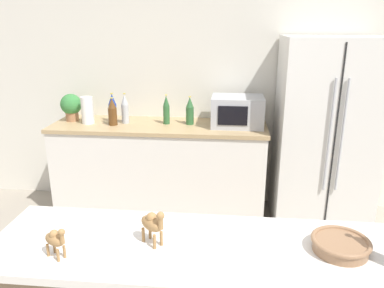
{
  "coord_description": "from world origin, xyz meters",
  "views": [
    {
      "loc": [
        0.24,
        -1.03,
        1.84
      ],
      "look_at": [
        -0.0,
        1.36,
        1.06
      ],
      "focal_mm": 35.0,
      "sensor_mm": 36.0,
      "label": 1
    }
  ],
  "objects_px": {
    "back_bottle_4": "(112,112)",
    "camel_figurine_second": "(55,239)",
    "paper_towel_roll": "(87,110)",
    "fruit_bowl": "(340,245)",
    "camel_figurine": "(153,223)",
    "back_bottle_1": "(113,108)",
    "back_bottle_2": "(166,110)",
    "microwave": "(237,111)",
    "potted_plant": "(71,106)",
    "back_bottle_3": "(190,111)",
    "refrigerator": "(325,135)",
    "back_bottle_0": "(125,109)"
  },
  "relations": [
    {
      "from": "back_bottle_3",
      "to": "camel_figurine",
      "type": "height_order",
      "value": "back_bottle_3"
    },
    {
      "from": "potted_plant",
      "to": "back_bottle_2",
      "type": "distance_m",
      "value": 0.95
    },
    {
      "from": "back_bottle_4",
      "to": "camel_figurine_second",
      "type": "bearing_deg",
      "value": -78.4
    },
    {
      "from": "paper_towel_roll",
      "to": "potted_plant",
      "type": "bearing_deg",
      "value": 156.01
    },
    {
      "from": "back_bottle_2",
      "to": "back_bottle_1",
      "type": "bearing_deg",
      "value": 177.79
    },
    {
      "from": "potted_plant",
      "to": "back_bottle_2",
      "type": "bearing_deg",
      "value": -1.38
    },
    {
      "from": "paper_towel_roll",
      "to": "camel_figurine_second",
      "type": "distance_m",
      "value": 2.29
    },
    {
      "from": "back_bottle_1",
      "to": "back_bottle_2",
      "type": "distance_m",
      "value": 0.54
    },
    {
      "from": "back_bottle_3",
      "to": "fruit_bowl",
      "type": "distance_m",
      "value": 2.26
    },
    {
      "from": "back_bottle_3",
      "to": "camel_figurine",
      "type": "xyz_separation_m",
      "value": [
        0.07,
        -2.12,
        0.02
      ]
    },
    {
      "from": "refrigerator",
      "to": "back_bottle_2",
      "type": "height_order",
      "value": "refrigerator"
    },
    {
      "from": "potted_plant",
      "to": "back_bottle_3",
      "type": "distance_m",
      "value": 1.18
    },
    {
      "from": "paper_towel_roll",
      "to": "back_bottle_2",
      "type": "height_order",
      "value": "back_bottle_2"
    },
    {
      "from": "back_bottle_1",
      "to": "back_bottle_3",
      "type": "height_order",
      "value": "back_bottle_1"
    },
    {
      "from": "paper_towel_roll",
      "to": "back_bottle_2",
      "type": "distance_m",
      "value": 0.76
    },
    {
      "from": "potted_plant",
      "to": "back_bottle_1",
      "type": "xyz_separation_m",
      "value": [
        0.42,
        -0.0,
        -0.01
      ]
    },
    {
      "from": "back_bottle_2",
      "to": "microwave",
      "type": "bearing_deg",
      "value": -0.65
    },
    {
      "from": "back_bottle_0",
      "to": "back_bottle_1",
      "type": "xyz_separation_m",
      "value": [
        -0.13,
        0.03,
        -0.0
      ]
    },
    {
      "from": "camel_figurine_second",
      "to": "fruit_bowl",
      "type": "bearing_deg",
      "value": 7.86
    },
    {
      "from": "paper_towel_roll",
      "to": "fruit_bowl",
      "type": "height_order",
      "value": "paper_towel_roll"
    },
    {
      "from": "fruit_bowl",
      "to": "camel_figurine",
      "type": "relative_size",
      "value": 1.39
    },
    {
      "from": "microwave",
      "to": "camel_figurine",
      "type": "xyz_separation_m",
      "value": [
        -0.37,
        -2.11,
        0.0
      ]
    },
    {
      "from": "refrigerator",
      "to": "back_bottle_3",
      "type": "bearing_deg",
      "value": 176.26
    },
    {
      "from": "microwave",
      "to": "back_bottle_3",
      "type": "bearing_deg",
      "value": 178.43
    },
    {
      "from": "potted_plant",
      "to": "back_bottle_0",
      "type": "distance_m",
      "value": 0.55
    },
    {
      "from": "microwave",
      "to": "back_bottle_0",
      "type": "height_order",
      "value": "back_bottle_0"
    },
    {
      "from": "potted_plant",
      "to": "back_bottle_4",
      "type": "relative_size",
      "value": 1.01
    },
    {
      "from": "microwave",
      "to": "back_bottle_2",
      "type": "height_order",
      "value": "back_bottle_2"
    },
    {
      "from": "back_bottle_4",
      "to": "camel_figurine",
      "type": "relative_size",
      "value": 1.57
    },
    {
      "from": "back_bottle_1",
      "to": "camel_figurine_second",
      "type": "height_order",
      "value": "back_bottle_1"
    },
    {
      "from": "back_bottle_1",
      "to": "back_bottle_4",
      "type": "distance_m",
      "value": 0.12
    },
    {
      "from": "back_bottle_1",
      "to": "refrigerator",
      "type": "bearing_deg",
      "value": -2.78
    },
    {
      "from": "microwave",
      "to": "back_bottle_0",
      "type": "relative_size",
      "value": 1.64
    },
    {
      "from": "back_bottle_1",
      "to": "back_bottle_3",
      "type": "xyz_separation_m",
      "value": [
        0.76,
        -0.02,
        -0.01
      ]
    },
    {
      "from": "paper_towel_roll",
      "to": "back_bottle_3",
      "type": "height_order",
      "value": "back_bottle_3"
    },
    {
      "from": "refrigerator",
      "to": "back_bottle_1",
      "type": "relative_size",
      "value": 6.08
    },
    {
      "from": "back_bottle_4",
      "to": "fruit_bowl",
      "type": "xyz_separation_m",
      "value": [
        1.56,
        -2.0,
        -0.05
      ]
    },
    {
      "from": "microwave",
      "to": "back_bottle_3",
      "type": "relative_size",
      "value": 1.77
    },
    {
      "from": "fruit_bowl",
      "to": "camel_figurine",
      "type": "height_order",
      "value": "camel_figurine"
    },
    {
      "from": "back_bottle_0",
      "to": "back_bottle_4",
      "type": "distance_m",
      "value": 0.13
    },
    {
      "from": "back_bottle_1",
      "to": "camel_figurine",
      "type": "height_order",
      "value": "back_bottle_1"
    },
    {
      "from": "microwave",
      "to": "refrigerator",
      "type": "bearing_deg",
      "value": -4.95
    },
    {
      "from": "potted_plant",
      "to": "back_bottle_2",
      "type": "xyz_separation_m",
      "value": [
        0.95,
        -0.02,
        -0.01
      ]
    },
    {
      "from": "potted_plant",
      "to": "back_bottle_4",
      "type": "height_order",
      "value": "potted_plant"
    },
    {
      "from": "paper_towel_roll",
      "to": "back_bottle_4",
      "type": "xyz_separation_m",
      "value": [
        0.26,
        -0.03,
        -0.0
      ]
    },
    {
      "from": "paper_towel_roll",
      "to": "back_bottle_3",
      "type": "relative_size",
      "value": 0.96
    },
    {
      "from": "back_bottle_1",
      "to": "back_bottle_2",
      "type": "xyz_separation_m",
      "value": [
        0.53,
        -0.02,
        -0.0
      ]
    },
    {
      "from": "potted_plant",
      "to": "microwave",
      "type": "relative_size",
      "value": 0.56
    },
    {
      "from": "paper_towel_roll",
      "to": "back_bottle_3",
      "type": "xyz_separation_m",
      "value": [
        0.98,
        0.07,
        -0.0
      ]
    },
    {
      "from": "paper_towel_roll",
      "to": "back_bottle_0",
      "type": "height_order",
      "value": "back_bottle_0"
    }
  ]
}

